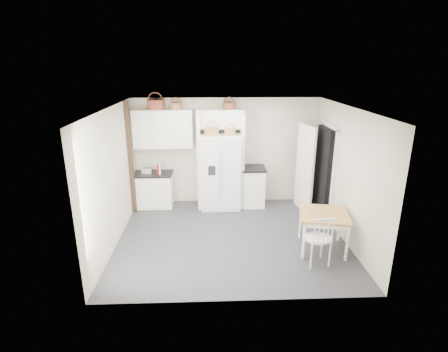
{
  "coord_description": "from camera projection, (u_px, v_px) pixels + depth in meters",
  "views": [
    {
      "loc": [
        -0.4,
        -6.36,
        3.37
      ],
      "look_at": [
        -0.12,
        0.4,
        1.18
      ],
      "focal_mm": 28.0,
      "sensor_mm": 36.0,
      "label": 1
    }
  ],
  "objects": [
    {
      "name": "wall_right",
      "position": [
        346.0,
        175.0,
        6.79
      ],
      "size": [
        0.0,
        4.0,
        4.0
      ],
      "primitive_type": "plane",
      "rotation": [
        1.57,
        0.0,
        -1.57
      ],
      "color": "silver",
      "rests_on": "floor"
    },
    {
      "name": "fridge_panel_left",
      "position": [
        199.0,
        161.0,
        8.34
      ],
      "size": [
        0.08,
        0.6,
        2.3
      ],
      "primitive_type": "cube",
      "color": "white",
      "rests_on": "floor"
    },
    {
      "name": "basket_upper_c",
      "position": [
        176.0,
        106.0,
        8.05
      ],
      "size": [
        0.27,
        0.27,
        0.15
      ],
      "primitive_type": "cylinder",
      "color": "#A3653A",
      "rests_on": "upper_cabinet"
    },
    {
      "name": "counter_right",
      "position": [
        253.0,
        168.0,
        8.45
      ],
      "size": [
        0.57,
        0.68,
        0.04
      ],
      "primitive_type": "cube",
      "color": "black",
      "rests_on": "base_cab_right"
    },
    {
      "name": "base_cab_right",
      "position": [
        253.0,
        187.0,
        8.6
      ],
      "size": [
        0.53,
        0.63,
        0.93
      ],
      "primitive_type": "cube",
      "color": "white",
      "rests_on": "floor"
    },
    {
      "name": "door_slab",
      "position": [
        305.0,
        169.0,
        8.13
      ],
      "size": [
        0.21,
        0.79,
        2.05
      ],
      "primitive_type": "cube",
      "rotation": [
        0.0,
        0.0,
        -1.36
      ],
      "color": "white",
      "rests_on": "floor"
    },
    {
      "name": "counter_left",
      "position": [
        153.0,
        174.0,
        8.39
      ],
      "size": [
        0.92,
        0.59,
        0.04
      ],
      "primitive_type": "cube",
      "color": "black",
      "rests_on": "base_cab_left"
    },
    {
      "name": "basket_upper_b",
      "position": [
        155.0,
        105.0,
        8.02
      ],
      "size": [
        0.38,
        0.38,
        0.22
      ],
      "primitive_type": "cylinder",
      "color": "brown",
      "rests_on": "upper_cabinet"
    },
    {
      "name": "toaster",
      "position": [
        147.0,
        171.0,
        8.25
      ],
      "size": [
        0.25,
        0.16,
        0.16
      ],
      "primitive_type": "cube",
      "rotation": [
        0.0,
        0.0,
        -0.09
      ],
      "color": "silver",
      "rests_on": "counter_left"
    },
    {
      "name": "ceiling",
      "position": [
        232.0,
        108.0,
        6.3
      ],
      "size": [
        4.5,
        4.5,
        0.0
      ],
      "primitive_type": "plane",
      "color": "white",
      "rests_on": "wall_back"
    },
    {
      "name": "wall_left",
      "position": [
        113.0,
        178.0,
        6.61
      ],
      "size": [
        0.0,
        4.0,
        4.0
      ],
      "primitive_type": "plane",
      "rotation": [
        1.57,
        0.0,
        1.57
      ],
      "color": "silver",
      "rests_on": "floor"
    },
    {
      "name": "basket_bridge_b",
      "position": [
        229.0,
        106.0,
        8.09
      ],
      "size": [
        0.28,
        0.28,
        0.16
      ],
      "primitive_type": "cylinder",
      "color": "brown",
      "rests_on": "bridge_cabinet"
    },
    {
      "name": "wall_back",
      "position": [
        226.0,
        151.0,
        8.6
      ],
      "size": [
        4.5,
        0.0,
        4.5
      ],
      "primitive_type": "plane",
      "rotation": [
        1.57,
        0.0,
        0.0
      ],
      "color": "silver",
      "rests_on": "floor"
    },
    {
      "name": "windsor_chair",
      "position": [
        318.0,
        238.0,
        6.04
      ],
      "size": [
        0.53,
        0.49,
        0.98
      ],
      "primitive_type": "cube",
      "rotation": [
        0.0,
        0.0,
        0.12
      ],
      "color": "white",
      "rests_on": "floor"
    },
    {
      "name": "basket_fridge_b",
      "position": [
        230.0,
        132.0,
        7.98
      ],
      "size": [
        0.26,
        0.26,
        0.14
      ],
      "primitive_type": "cylinder",
      "color": "#A3653A",
      "rests_on": "refrigerator"
    },
    {
      "name": "basket_fridge_a",
      "position": [
        212.0,
        131.0,
        7.95
      ],
      "size": [
        0.33,
        0.33,
        0.18
      ],
      "primitive_type": "cylinder",
      "color": "#A3653A",
      "rests_on": "refrigerator"
    },
    {
      "name": "dining_table",
      "position": [
        323.0,
        231.0,
        6.56
      ],
      "size": [
        1.01,
        1.01,
        0.73
      ],
      "primitive_type": "cube",
      "rotation": [
        0.0,
        0.0,
        -0.17
      ],
      "color": "#A66D2B",
      "rests_on": "floor"
    },
    {
      "name": "base_cab_left",
      "position": [
        154.0,
        190.0,
        8.52
      ],
      "size": [
        0.88,
        0.56,
        0.82
      ],
      "primitive_type": "cube",
      "color": "white",
      "rests_on": "floor"
    },
    {
      "name": "doorway_void",
      "position": [
        324.0,
        173.0,
        7.82
      ],
      "size": [
        0.18,
        0.85,
        2.05
      ],
      "primitive_type": "cube",
      "color": "black",
      "rests_on": "floor"
    },
    {
      "name": "cookbook_cream",
      "position": [
        160.0,
        169.0,
        8.28
      ],
      "size": [
        0.05,
        0.17,
        0.25
      ],
      "primitive_type": "cube",
      "rotation": [
        0.0,
        0.0,
        0.1
      ],
      "color": "silver",
      "rests_on": "counter_left"
    },
    {
      "name": "bridge_cabinet",
      "position": [
        220.0,
        119.0,
        8.18
      ],
      "size": [
        1.12,
        0.34,
        0.45
      ],
      "primitive_type": "cube",
      "color": "white",
      "rests_on": "wall_back"
    },
    {
      "name": "cookbook_red",
      "position": [
        159.0,
        169.0,
        8.28
      ],
      "size": [
        0.07,
        0.16,
        0.23
      ],
      "primitive_type": "cube",
      "rotation": [
        0.0,
        0.0,
        -0.21
      ],
      "color": "#A10A15",
      "rests_on": "counter_left"
    },
    {
      "name": "fridge_panel_right",
      "position": [
        242.0,
        160.0,
        8.38
      ],
      "size": [
        0.08,
        0.6,
        2.3
      ],
      "primitive_type": "cube",
      "color": "white",
      "rests_on": "floor"
    },
    {
      "name": "refrigerator",
      "position": [
        221.0,
        171.0,
        8.36
      ],
      "size": [
        0.93,
        0.75,
        1.8
      ],
      "primitive_type": "cube",
      "color": "white",
      "rests_on": "floor"
    },
    {
      "name": "upper_cabinet",
      "position": [
        163.0,
        129.0,
        8.2
      ],
      "size": [
        1.4,
        0.34,
        0.9
      ],
      "primitive_type": "cube",
      "color": "white",
      "rests_on": "wall_back"
    },
    {
      "name": "trim_post",
      "position": [
        131.0,
        159.0,
        7.9
      ],
      "size": [
        0.09,
        0.09,
        2.6
      ],
      "primitive_type": "cube",
      "color": "black",
      "rests_on": "floor"
    },
    {
      "name": "floor",
      "position": [
        231.0,
        237.0,
        7.1
      ],
      "size": [
        4.5,
        4.5,
        0.0
      ],
      "primitive_type": "plane",
      "color": "#35353C",
      "rests_on": "ground"
    }
  ]
}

